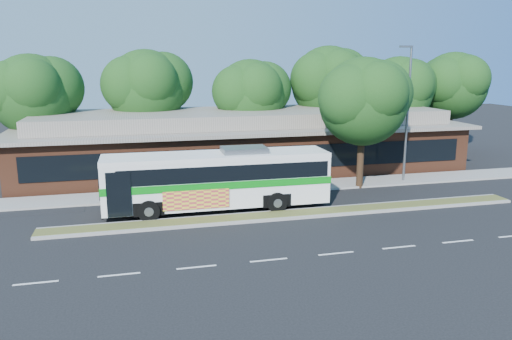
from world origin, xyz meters
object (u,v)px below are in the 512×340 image
object	(u,v)px
lamp_post	(407,110)
sidewalk_tree	(368,99)
transit_bus	(218,176)
sedan	(122,176)

from	to	relation	value
lamp_post	sidewalk_tree	xyz separation A→B (m)	(-3.16, -0.57, 0.82)
lamp_post	sidewalk_tree	distance (m)	3.31
lamp_post	transit_bus	size ratio (longest dim) A/B	0.73
lamp_post	sidewalk_tree	bearing A→B (deg)	-169.85
transit_bus	lamp_post	bearing A→B (deg)	14.62
lamp_post	sedan	xyz separation A→B (m)	(-18.56, 3.48, -4.24)
sedan	sidewalk_tree	bearing A→B (deg)	-119.25
lamp_post	sedan	size ratio (longest dim) A/B	1.98
transit_bus	sedan	size ratio (longest dim) A/B	2.70
lamp_post	sedan	bearing A→B (deg)	169.38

